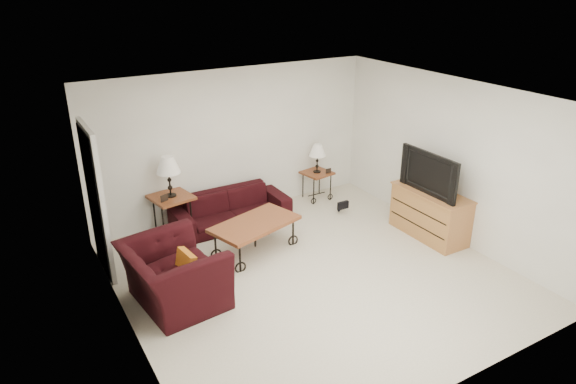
{
  "coord_description": "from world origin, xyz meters",
  "views": [
    {
      "loc": [
        -3.46,
        -5.19,
        3.89
      ],
      "look_at": [
        0.0,
        0.7,
        1.0
      ],
      "focal_mm": 32.35,
      "sensor_mm": 36.0,
      "label": 1
    }
  ],
  "objects_px": {
    "sofa": "(231,209)",
    "tv_stand": "(430,214)",
    "lamp_right": "(317,158)",
    "armchair": "(173,275)",
    "television": "(434,172)",
    "backpack": "(339,201)",
    "lamp_left": "(169,177)",
    "side_table_left": "(173,215)",
    "coffee_table": "(255,237)",
    "side_table_right": "(317,185)"
  },
  "relations": [
    {
      "from": "lamp_left",
      "to": "lamp_right",
      "type": "bearing_deg",
      "value": 0.0
    },
    {
      "from": "side_table_right",
      "to": "tv_stand",
      "type": "distance_m",
      "value": 2.26
    },
    {
      "from": "side_table_right",
      "to": "backpack",
      "type": "height_order",
      "value": "side_table_right"
    },
    {
      "from": "armchair",
      "to": "lamp_right",
      "type": "bearing_deg",
      "value": -67.69
    },
    {
      "from": "side_table_left",
      "to": "lamp_right",
      "type": "height_order",
      "value": "lamp_right"
    },
    {
      "from": "side_table_right",
      "to": "lamp_left",
      "type": "bearing_deg",
      "value": -180.0
    },
    {
      "from": "sofa",
      "to": "television",
      "type": "relative_size",
      "value": 1.71
    },
    {
      "from": "side_table_right",
      "to": "lamp_right",
      "type": "distance_m",
      "value": 0.53
    },
    {
      "from": "sofa",
      "to": "lamp_right",
      "type": "bearing_deg",
      "value": 5.65
    },
    {
      "from": "television",
      "to": "lamp_right",
      "type": "bearing_deg",
      "value": -161.57
    },
    {
      "from": "side_table_right",
      "to": "armchair",
      "type": "height_order",
      "value": "armchair"
    },
    {
      "from": "lamp_right",
      "to": "television",
      "type": "bearing_deg",
      "value": -71.57
    },
    {
      "from": "side_table_right",
      "to": "lamp_right",
      "type": "bearing_deg",
      "value": 0.0
    },
    {
      "from": "backpack",
      "to": "tv_stand",
      "type": "bearing_deg",
      "value": -67.85
    },
    {
      "from": "side_table_right",
      "to": "coffee_table",
      "type": "relative_size",
      "value": 0.41
    },
    {
      "from": "lamp_left",
      "to": "television",
      "type": "height_order",
      "value": "television"
    },
    {
      "from": "sofa",
      "to": "lamp_left",
      "type": "relative_size",
      "value": 2.97
    },
    {
      "from": "coffee_table",
      "to": "television",
      "type": "xyz_separation_m",
      "value": [
        2.6,
        -0.94,
        0.84
      ]
    },
    {
      "from": "lamp_left",
      "to": "tv_stand",
      "type": "bearing_deg",
      "value": -31.49
    },
    {
      "from": "lamp_right",
      "to": "backpack",
      "type": "bearing_deg",
      "value": -88.36
    },
    {
      "from": "lamp_right",
      "to": "armchair",
      "type": "xyz_separation_m",
      "value": [
        -3.37,
        -1.85,
        -0.39
      ]
    },
    {
      "from": "side_table_left",
      "to": "armchair",
      "type": "relative_size",
      "value": 0.53
    },
    {
      "from": "side_table_right",
      "to": "lamp_left",
      "type": "xyz_separation_m",
      "value": [
        -2.76,
        -0.0,
        0.72
      ]
    },
    {
      "from": "lamp_left",
      "to": "armchair",
      "type": "xyz_separation_m",
      "value": [
        -0.62,
        -1.85,
        -0.58
      ]
    },
    {
      "from": "lamp_right",
      "to": "television",
      "type": "xyz_separation_m",
      "value": [
        0.71,
        -2.14,
        0.3
      ]
    },
    {
      "from": "tv_stand",
      "to": "backpack",
      "type": "xyz_separation_m",
      "value": [
        -0.71,
        1.44,
        -0.17
      ]
    },
    {
      "from": "coffee_table",
      "to": "tv_stand",
      "type": "bearing_deg",
      "value": -19.66
    },
    {
      "from": "sofa",
      "to": "armchair",
      "type": "distance_m",
      "value": 2.29
    },
    {
      "from": "side_table_left",
      "to": "side_table_right",
      "type": "bearing_deg",
      "value": 0.0
    },
    {
      "from": "lamp_right",
      "to": "coffee_table",
      "type": "relative_size",
      "value": 0.41
    },
    {
      "from": "sofa",
      "to": "side_table_left",
      "type": "xyz_separation_m",
      "value": [
        -0.94,
        0.18,
        0.04
      ]
    },
    {
      "from": "sofa",
      "to": "tv_stand",
      "type": "xyz_separation_m",
      "value": [
        2.55,
        -1.96,
        0.1
      ]
    },
    {
      "from": "television",
      "to": "backpack",
      "type": "relative_size",
      "value": 2.74
    },
    {
      "from": "sofa",
      "to": "armchair",
      "type": "bearing_deg",
      "value": -132.85
    },
    {
      "from": "sofa",
      "to": "lamp_right",
      "type": "height_order",
      "value": "lamp_right"
    },
    {
      "from": "lamp_right",
      "to": "armchair",
      "type": "bearing_deg",
      "value": -151.19
    },
    {
      "from": "lamp_left",
      "to": "lamp_right",
      "type": "distance_m",
      "value": 2.76
    },
    {
      "from": "tv_stand",
      "to": "television",
      "type": "distance_m",
      "value": 0.71
    },
    {
      "from": "side_table_left",
      "to": "lamp_right",
      "type": "relative_size",
      "value": 1.24
    },
    {
      "from": "lamp_left",
      "to": "television",
      "type": "xyz_separation_m",
      "value": [
        3.47,
        -2.14,
        0.11
      ]
    },
    {
      "from": "tv_stand",
      "to": "backpack",
      "type": "height_order",
      "value": "tv_stand"
    },
    {
      "from": "lamp_left",
      "to": "tv_stand",
      "type": "height_order",
      "value": "lamp_left"
    },
    {
      "from": "side_table_right",
      "to": "tv_stand",
      "type": "xyz_separation_m",
      "value": [
        0.73,
        -2.14,
        0.12
      ]
    },
    {
      "from": "side_table_left",
      "to": "coffee_table",
      "type": "height_order",
      "value": "side_table_left"
    },
    {
      "from": "armchair",
      "to": "backpack",
      "type": "bearing_deg",
      "value": -77.58
    },
    {
      "from": "television",
      "to": "side_table_left",
      "type": "bearing_deg",
      "value": -121.64
    },
    {
      "from": "coffee_table",
      "to": "backpack",
      "type": "distance_m",
      "value": 1.98
    },
    {
      "from": "lamp_right",
      "to": "lamp_left",
      "type": "bearing_deg",
      "value": -180.0
    },
    {
      "from": "lamp_left",
      "to": "side_table_left",
      "type": "bearing_deg",
      "value": 0.0
    },
    {
      "from": "lamp_right",
      "to": "backpack",
      "type": "xyz_separation_m",
      "value": [
        0.02,
        -0.69,
        -0.58
      ]
    }
  ]
}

